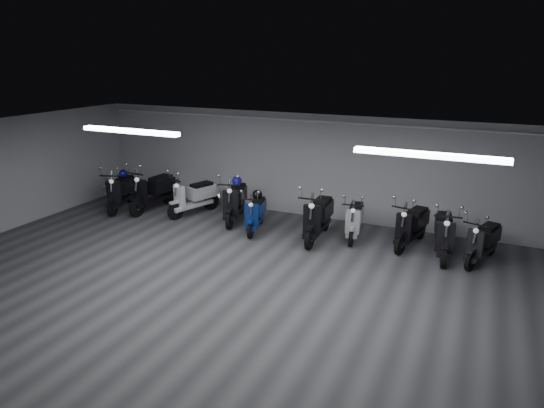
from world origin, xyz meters
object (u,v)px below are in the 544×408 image
at_px(scooter_9, 484,235).
at_px(scooter_1, 153,185).
at_px(scooter_7, 412,219).
at_px(helmet_0, 123,173).
at_px(helmet_2, 257,195).
at_px(scooter_6, 355,214).
at_px(bicycle, 118,180).
at_px(scooter_8, 445,227).
at_px(scooter_2, 193,191).
at_px(scooter_3, 235,195).
at_px(scooter_5, 318,210).
at_px(scooter_0, 120,185).
at_px(helmet_3, 237,181).
at_px(scooter_4, 255,208).

bearing_deg(scooter_9, scooter_1, -160.93).
relative_size(scooter_7, helmet_0, 7.50).
bearing_deg(scooter_1, helmet_2, 3.77).
relative_size(scooter_6, bicycle, 0.85).
xyz_separation_m(scooter_8, bicycle, (-9.45, 0.39, -0.06)).
bearing_deg(scooter_8, helmet_0, 172.51).
height_order(scooter_2, bicycle, scooter_2).
distance_m(scooter_3, helmet_0, 3.56).
distance_m(scooter_3, helmet_2, 0.83).
relative_size(bicycle, helmet_2, 7.57).
bearing_deg(scooter_5, helmet_2, 172.74).
height_order(scooter_0, scooter_7, scooter_0).
distance_m(scooter_2, helmet_3, 1.31).
bearing_deg(scooter_2, helmet_0, -155.33).
xyz_separation_m(scooter_2, scooter_4, (2.14, -0.44, -0.08)).
xyz_separation_m(scooter_3, helmet_2, (0.78, -0.23, 0.16)).
distance_m(scooter_8, bicycle, 9.45).
bearing_deg(scooter_3, scooter_6, -14.02).
distance_m(bicycle, helmet_3, 4.10).
height_order(scooter_5, bicycle, scooter_5).
bearing_deg(scooter_4, scooter_0, 166.94).
relative_size(scooter_7, helmet_2, 6.97).
distance_m(scooter_9, helmet_0, 9.63).
relative_size(scooter_0, scooter_5, 0.95).
height_order(scooter_5, scooter_6, scooter_5).
height_order(scooter_1, scooter_7, scooter_1).
relative_size(scooter_0, helmet_0, 7.89).
distance_m(helmet_2, helmet_3, 0.99).
relative_size(scooter_5, helmet_0, 8.27).
distance_m(scooter_1, scooter_2, 1.26).
height_order(scooter_9, helmet_2, scooter_9).
relative_size(scooter_7, helmet_3, 6.60).
distance_m(scooter_4, helmet_3, 1.22).
bearing_deg(scooter_7, helmet_2, -161.88).
bearing_deg(helmet_0, scooter_1, 3.68).
bearing_deg(bicycle, scooter_0, -119.44).
xyz_separation_m(scooter_2, scooter_7, (5.87, 0.13, -0.01)).
bearing_deg(scooter_8, helmet_3, 167.61).
xyz_separation_m(scooter_9, helmet_0, (-9.62, -0.03, 0.37)).
bearing_deg(scooter_0, scooter_9, -16.90).
relative_size(scooter_4, scooter_8, 0.88).
bearing_deg(scooter_0, helmet_0, 90.00).
height_order(scooter_9, bicycle, bicycle).
xyz_separation_m(scooter_1, helmet_2, (3.34, -0.07, 0.13)).
bearing_deg(scooter_4, helmet_2, 90.00).
bearing_deg(scooter_3, helmet_0, 168.03).
height_order(scooter_9, helmet_3, scooter_9).
distance_m(scooter_1, helmet_0, 1.01).
bearing_deg(scooter_9, scooter_8, -162.28).
xyz_separation_m(scooter_0, helmet_3, (3.39, 0.73, 0.32)).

